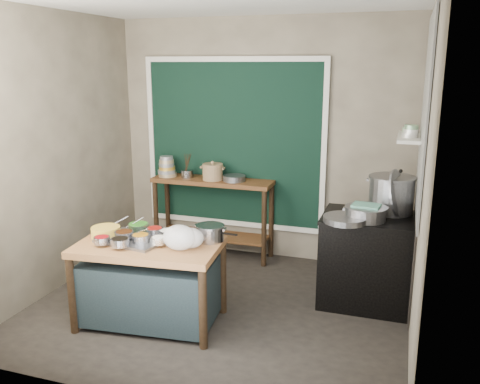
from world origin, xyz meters
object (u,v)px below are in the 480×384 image
(prep_table, at_px, (150,283))
(utensil_cup, at_px, (187,174))
(stove_block, at_px, (369,261))
(yellow_basin, at_px, (106,232))
(stock_pot, at_px, (391,194))
(saucepan, at_px, (210,233))
(ceramic_crock, at_px, (213,173))
(back_counter, at_px, (213,217))
(steamer, at_px, (366,213))
(condiment_tray, at_px, (133,239))

(prep_table, bearing_deg, utensil_cup, 97.12)
(stove_block, height_order, yellow_basin, same)
(prep_table, xyz_separation_m, stock_pot, (1.98, 1.22, 0.68))
(saucepan, bearing_deg, yellow_basin, -161.45)
(yellow_basin, distance_m, saucepan, 0.95)
(saucepan, bearing_deg, stove_block, 35.08)
(utensil_cup, bearing_deg, ceramic_crock, -4.45)
(prep_table, height_order, saucepan, saucepan)
(stove_block, xyz_separation_m, ceramic_crock, (-1.88, 0.69, 0.61))
(back_counter, xyz_separation_m, steamer, (1.85, -0.86, 0.47))
(prep_table, distance_m, stock_pot, 2.42)
(stock_pot, bearing_deg, steamer, -121.37)
(stove_block, distance_m, stock_pot, 0.68)
(stove_block, xyz_separation_m, yellow_basin, (-2.26, -0.99, 0.37))
(stove_block, bearing_deg, saucepan, -150.04)
(back_counter, height_order, yellow_basin, back_counter)
(utensil_cup, relative_size, stock_pot, 0.33)
(yellow_basin, bearing_deg, saucepan, 13.42)
(yellow_basin, relative_size, saucepan, 0.99)
(prep_table, bearing_deg, stove_block, 23.50)
(back_counter, relative_size, yellow_basin, 5.58)
(saucepan, distance_m, stock_pot, 1.80)
(back_counter, height_order, saucepan, back_counter)
(back_counter, relative_size, condiment_tray, 2.51)
(saucepan, bearing_deg, prep_table, -147.78)
(stove_block, xyz_separation_m, steamer, (-0.05, -0.13, 0.52))
(condiment_tray, distance_m, ceramic_crock, 1.71)
(ceramic_crock, relative_size, stock_pot, 0.56)
(saucepan, relative_size, utensil_cup, 1.77)
(back_counter, xyz_separation_m, stock_pot, (2.05, -0.53, 0.58))
(steamer, bearing_deg, stock_pot, 58.63)
(back_counter, xyz_separation_m, yellow_basin, (-0.36, -1.72, 0.32))
(utensil_cup, height_order, stock_pot, stock_pot)
(prep_table, height_order, utensil_cup, utensil_cup)
(condiment_tray, bearing_deg, utensil_cup, 97.65)
(condiment_tray, xyz_separation_m, steamer, (1.94, 0.85, 0.18))
(back_counter, distance_m, yellow_basin, 1.79)
(back_counter, relative_size, stove_block, 1.61)
(ceramic_crock, bearing_deg, condiment_tray, -93.60)
(prep_table, xyz_separation_m, utensil_cup, (-0.40, 1.74, 0.62))
(yellow_basin, bearing_deg, condiment_tray, 0.80)
(utensil_cup, distance_m, ceramic_crock, 0.34)
(back_counter, relative_size, ceramic_crock, 5.72)
(saucepan, distance_m, steamer, 1.44)
(stove_block, relative_size, condiment_tray, 1.56)
(steamer, bearing_deg, condiment_tray, -156.21)
(condiment_tray, height_order, ceramic_crock, ceramic_crock)
(prep_table, bearing_deg, steamer, 20.83)
(saucepan, relative_size, stock_pot, 0.58)
(yellow_basin, xyz_separation_m, ceramic_crock, (0.38, 1.69, 0.24))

